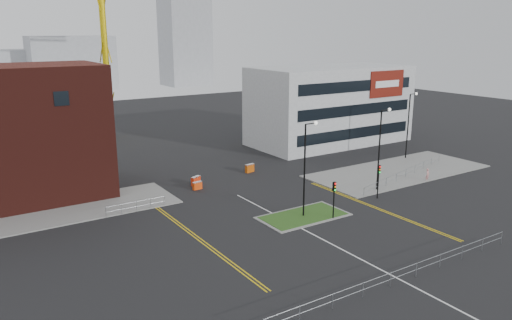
% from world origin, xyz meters
% --- Properties ---
extents(ground, '(200.00, 200.00, 0.00)m').
position_xyz_m(ground, '(0.00, 0.00, 0.00)').
color(ground, black).
rests_on(ground, ground).
extents(pavement_left, '(28.00, 8.00, 0.12)m').
position_xyz_m(pavement_left, '(-20.00, 22.00, 0.06)').
color(pavement_left, slate).
rests_on(pavement_left, ground).
extents(pavement_right, '(24.00, 10.00, 0.12)m').
position_xyz_m(pavement_right, '(22.00, 14.00, 0.06)').
color(pavement_right, slate).
rests_on(pavement_right, ground).
extents(island_kerb, '(8.60, 4.60, 0.08)m').
position_xyz_m(island_kerb, '(2.00, 8.00, 0.04)').
color(island_kerb, slate).
rests_on(island_kerb, ground).
extents(grass_island, '(8.00, 4.00, 0.12)m').
position_xyz_m(grass_island, '(2.00, 8.00, 0.06)').
color(grass_island, '#264F1A').
rests_on(grass_island, ground).
extents(office_block, '(25.00, 12.20, 12.00)m').
position_xyz_m(office_block, '(26.01, 31.97, 6.00)').
color(office_block, '#A8ABAD').
rests_on(office_block, ground).
extents(streetlamp_island, '(1.46, 0.36, 9.18)m').
position_xyz_m(streetlamp_island, '(2.22, 8.00, 5.41)').
color(streetlamp_island, black).
rests_on(streetlamp_island, ground).
extents(streetlamp_right_near, '(1.46, 0.36, 9.18)m').
position_xyz_m(streetlamp_right_near, '(14.22, 10.00, 5.41)').
color(streetlamp_right_near, black).
rests_on(streetlamp_right_near, ground).
extents(streetlamp_right_far, '(1.46, 0.36, 9.18)m').
position_xyz_m(streetlamp_right_far, '(28.22, 18.00, 5.41)').
color(streetlamp_right_far, black).
rests_on(streetlamp_right_far, ground).
extents(traffic_light_island, '(0.28, 0.33, 3.65)m').
position_xyz_m(traffic_light_island, '(4.00, 5.98, 2.57)').
color(traffic_light_island, black).
rests_on(traffic_light_island, ground).
extents(traffic_light_right, '(0.28, 0.33, 3.65)m').
position_xyz_m(traffic_light_right, '(12.00, 7.98, 2.57)').
color(traffic_light_right, black).
rests_on(traffic_light_right, ground).
extents(railing_front, '(24.05, 0.05, 1.10)m').
position_xyz_m(railing_front, '(0.00, -6.00, 0.78)').
color(railing_front, gray).
rests_on(railing_front, ground).
extents(railing_left, '(6.05, 0.05, 1.10)m').
position_xyz_m(railing_left, '(-11.00, 18.00, 0.74)').
color(railing_left, gray).
rests_on(railing_left, ground).
extents(railing_right, '(19.05, 5.05, 1.10)m').
position_xyz_m(railing_right, '(20.50, 11.50, 0.78)').
color(railing_right, gray).
rests_on(railing_right, ground).
extents(centre_line, '(0.15, 30.00, 0.01)m').
position_xyz_m(centre_line, '(0.00, 2.00, 0.01)').
color(centre_line, silver).
rests_on(centre_line, ground).
extents(yellow_left_a, '(0.12, 24.00, 0.01)m').
position_xyz_m(yellow_left_a, '(-9.00, 10.00, 0.01)').
color(yellow_left_a, gold).
rests_on(yellow_left_a, ground).
extents(yellow_left_b, '(0.12, 24.00, 0.01)m').
position_xyz_m(yellow_left_b, '(-8.70, 10.00, 0.01)').
color(yellow_left_b, gold).
rests_on(yellow_left_b, ground).
extents(yellow_right_a, '(0.12, 20.00, 0.01)m').
position_xyz_m(yellow_right_a, '(9.50, 6.00, 0.01)').
color(yellow_right_a, gold).
rests_on(yellow_right_a, ground).
extents(yellow_right_b, '(0.12, 20.00, 0.01)m').
position_xyz_m(yellow_right_b, '(9.80, 6.00, 0.01)').
color(yellow_right_b, gold).
rests_on(yellow_right_b, ground).
extents(skyline_b, '(24.00, 12.00, 16.00)m').
position_xyz_m(skyline_b, '(10.00, 130.00, 8.00)').
color(skyline_b, gray).
rests_on(skyline_b, ground).
extents(skyline_c, '(14.00, 12.00, 28.00)m').
position_xyz_m(skyline_c, '(45.00, 125.00, 14.00)').
color(skyline_c, gray).
rests_on(skyline_c, ground).
extents(skyline_d, '(30.00, 12.00, 12.00)m').
position_xyz_m(skyline_d, '(-8.00, 140.00, 6.00)').
color(skyline_d, gray).
rests_on(skyline_d, ground).
extents(pedestrian, '(0.64, 0.51, 1.55)m').
position_xyz_m(pedestrian, '(21.61, 9.21, 0.77)').
color(pedestrian, pink).
rests_on(pedestrian, ground).
extents(barrier_left, '(1.10, 0.44, 0.91)m').
position_xyz_m(barrier_left, '(-2.73, 21.20, 0.49)').
color(barrier_left, '#EE440D').
rests_on(barrier_left, ground).
extents(barrier_mid, '(1.30, 0.89, 1.05)m').
position_xyz_m(barrier_mid, '(-2.15, 22.75, 0.57)').
color(barrier_mid, red).
rests_on(barrier_mid, ground).
extents(barrier_right, '(1.31, 0.67, 1.05)m').
position_xyz_m(barrier_right, '(6.00, 24.00, 0.57)').
color(barrier_right, '#C64E0B').
rests_on(barrier_right, ground).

